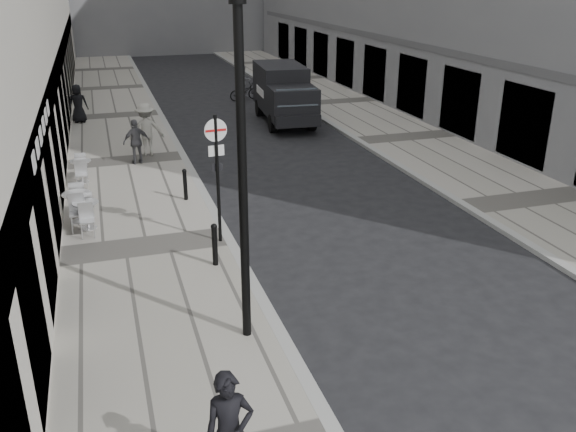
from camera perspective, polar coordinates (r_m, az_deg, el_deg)
name	(u,v)px	position (r m, az deg, el deg)	size (l,w,h in m)	color
sidewalk	(127,161)	(22.48, -14.82, 4.96)	(4.00, 60.00, 0.12)	gray
far_sidewalk	(405,138)	(25.36, 10.92, 7.17)	(4.00, 60.00, 0.12)	gray
walking_man	(230,432)	(8.11, -5.49, -19.50)	(0.62, 0.41, 1.71)	black
sign_post	(217,162)	(14.52, -6.66, 5.03)	(0.54, 0.12, 3.16)	black
lamppost	(242,156)	(10.05, -4.33, 5.58)	(0.27, 0.27, 6.10)	black
bollard_near	(215,246)	(13.83, -6.86, -2.79)	(0.12, 0.12, 0.94)	black
bollard_far	(185,185)	(17.97, -9.59, 2.84)	(0.12, 0.12, 0.87)	black
panel_van	(283,91)	(27.66, -0.43, 11.60)	(2.38, 5.39, 2.47)	black
cyclist	(244,86)	(32.90, -4.16, 12.00)	(1.80, 1.08, 1.83)	black
pedestrian_a	(136,142)	(21.75, -14.00, 6.77)	(0.91, 0.38, 1.55)	#4D4C51
pedestrian_b	(146,129)	(22.67, -13.13, 7.89)	(1.22, 0.70, 1.89)	#9F9C93
pedestrian_c	(78,104)	(28.71, -19.05, 9.92)	(0.82, 0.53, 1.67)	black
cafe_table_near	(87,213)	(16.53, -18.32, 0.28)	(0.66, 1.50, 0.85)	silver
cafe_table_mid	(78,205)	(17.02, -19.07, 0.99)	(0.74, 1.68, 0.96)	silver
cafe_table_far	(81,169)	(20.30, -18.78, 4.15)	(0.65, 1.47, 0.84)	silver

